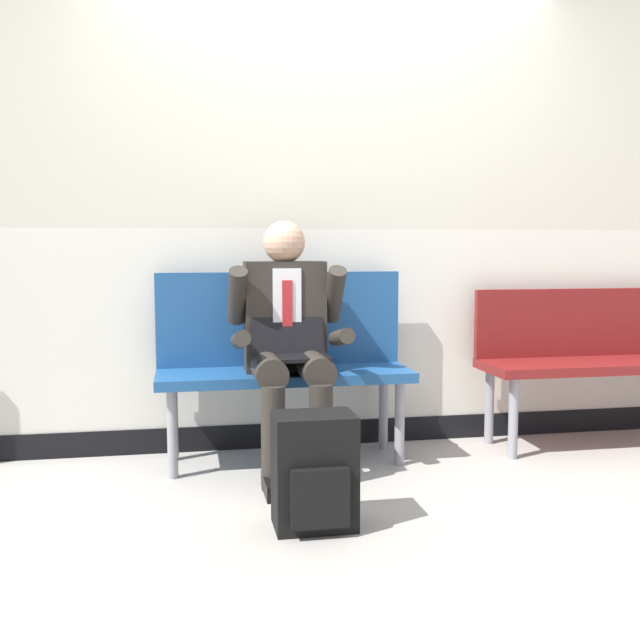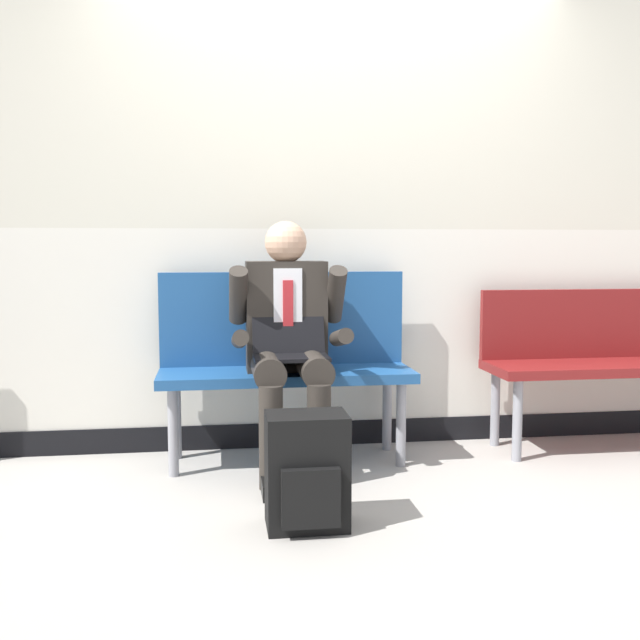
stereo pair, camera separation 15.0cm
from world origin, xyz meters
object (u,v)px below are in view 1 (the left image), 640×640
bench_with_person (283,353)px  bench_empty (600,351)px  backpack (315,472)px  person_seated (288,339)px

bench_with_person → bench_empty: 1.79m
backpack → person_seated: bearing=89.6°
bench_empty → backpack: bench_empty is taller
bench_empty → backpack: bearing=-152.2°
person_seated → bench_with_person: bearing=90.0°
person_seated → backpack: person_seated is taller
bench_with_person → backpack: size_ratio=2.83×
person_seated → backpack: (-0.01, -0.75, -0.43)m
bench_with_person → person_seated: size_ratio=1.04×
bench_empty → person_seated: person_seated is taller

